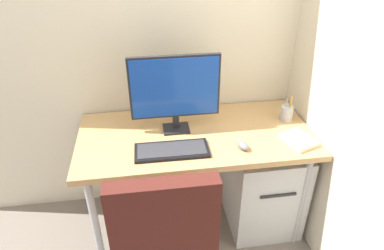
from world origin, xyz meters
The scene contains 11 objects.
ground_plane centered at (0.00, 0.00, 0.00)m, with size 8.00×8.00×0.00m, color slate.
wall_back centered at (0.00, 0.36, 1.40)m, with size 3.08×0.04×2.80m, color beige.
wall_side_right centered at (0.72, -0.25, 1.40)m, with size 0.04×2.37×2.80m, color beige.
desk centered at (0.00, 0.00, 0.67)m, with size 1.38×0.67×0.73m.
office_chair centered at (-0.24, -0.63, 0.55)m, with size 0.57×0.59×1.06m.
filing_cabinet centered at (0.45, -0.01, 0.31)m, with size 0.44×0.53×0.62m.
monitor centered at (-0.11, 0.07, 1.00)m, with size 0.51×0.12×0.46m.
keyboard centered at (-0.16, -0.16, 0.74)m, with size 0.40×0.18×0.02m.
mouse centered at (0.23, -0.19, 0.75)m, with size 0.05×0.09×0.04m, color slate.
pen_holder centered at (0.59, 0.07, 0.78)m, with size 0.08×0.08×0.17m.
notebook centered at (0.56, -0.18, 0.75)m, with size 0.15×0.19×0.02m, color beige.
Camera 1 is at (-0.28, -1.69, 1.83)m, focal length 32.17 mm.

